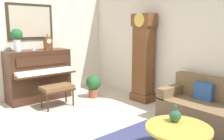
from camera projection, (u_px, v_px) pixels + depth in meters
ground_plane at (79, 137)px, 3.86m from camera, size 6.40×6.00×0.10m
wall_left at (18, 41)px, 5.56m from camera, size 0.13×4.90×2.80m
wall_back at (171, 42)px, 5.11m from camera, size 5.30×0.13×2.80m
piano at (39, 75)px, 5.62m from camera, size 0.87×1.44×1.19m
piano_bench at (57, 89)px, 5.10m from camera, size 0.42×0.70×0.48m
grandfather_clock at (143, 60)px, 5.44m from camera, size 0.52×0.34×2.03m
couch at (216, 111)px, 4.02m from camera, size 1.90×0.80×0.84m
coffee_table at (178, 129)px, 3.15m from camera, size 0.88×0.88×0.41m
mantel_clock at (48, 42)px, 5.65m from camera, size 0.13×0.18×0.38m
flower_vase at (17, 37)px, 5.17m from camera, size 0.26×0.26×0.58m
teacup at (34, 49)px, 5.42m from camera, size 0.12×0.12×0.06m
green_jug at (175, 116)px, 3.30m from camera, size 0.17×0.17×0.24m
potted_plant at (93, 85)px, 5.82m from camera, size 0.36×0.36×0.56m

